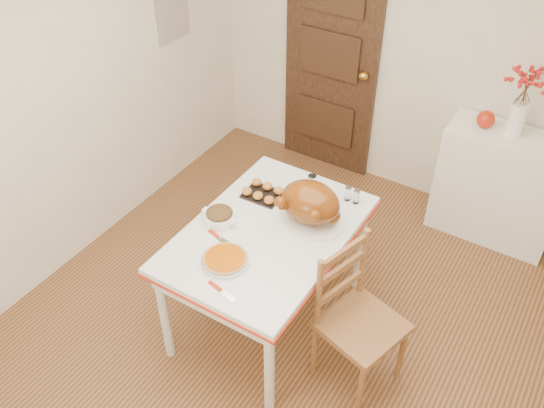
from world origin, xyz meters
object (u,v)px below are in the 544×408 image
Objects in this scene: kitchen_table at (268,277)px; turkey_platter at (310,204)px; chair_oak at (362,323)px; sideboard at (499,186)px; pumpkin_pie at (225,259)px.

kitchen_table is 0.61m from turkey_platter.
turkey_platter is (-0.54, 0.31, 0.46)m from chair_oak.
turkey_platter is (-0.86, -1.51, 0.50)m from sideboard.
kitchen_table is 0.73m from chair_oak.
sideboard is at bearing 54.39° from turkey_platter.
chair_oak is (-0.32, -1.82, 0.04)m from sideboard.
chair_oak is at bearing -7.90° from kitchen_table.
pumpkin_pie is (-0.06, -0.36, 0.44)m from kitchen_table.
kitchen_table is 3.05× the size of turkey_platter.
kitchen_table is 1.36× the size of chair_oak.
sideboard is 3.36× the size of pumpkin_pie.
chair_oak is 0.89m from pumpkin_pie.
chair_oak is 0.78m from turkey_platter.
chair_oak is at bearing 18.66° from pumpkin_pie.
sideboard is 2.06× the size of turkey_platter.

